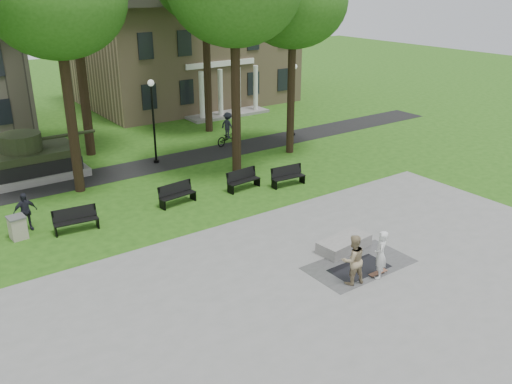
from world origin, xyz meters
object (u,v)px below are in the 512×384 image
friend_watching (353,260)px  cyclist (228,132)px  skateboarder (380,255)px  concrete_block (344,244)px  park_bench_0 (75,219)px  trash_bin (18,227)px

friend_watching → cyclist: bearing=-96.9°
skateboarder → cyclist: bearing=-146.0°
concrete_block → skateboarder: bearing=-102.0°
concrete_block → cyclist: cyclist is taller
park_bench_0 → trash_bin: park_bench_0 is taller
concrete_block → friend_watching: size_ratio=1.22×
concrete_block → skateboarder: 2.39m
concrete_block → trash_bin: bearing=140.4°
concrete_block → friend_watching: bearing=-128.0°
concrete_block → cyclist: bearing=74.7°
concrete_block → trash_bin: (-10.06, 8.33, 0.24)m
cyclist → concrete_block: bearing=151.3°
friend_watching → park_bench_0: size_ratio=0.98×
friend_watching → cyclist: 17.46m
park_bench_0 → friend_watching: bearing=-50.0°
trash_bin → cyclist: bearing=24.0°
friend_watching → trash_bin: 13.38m
park_bench_0 → concrete_block: bearing=-37.6°
concrete_block → skateboarder: skateboarder is taller
cyclist → park_bench_0: cyclist is taller
friend_watching → cyclist: size_ratio=0.87×
cyclist → trash_bin: (-14.06, -6.25, -0.37)m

